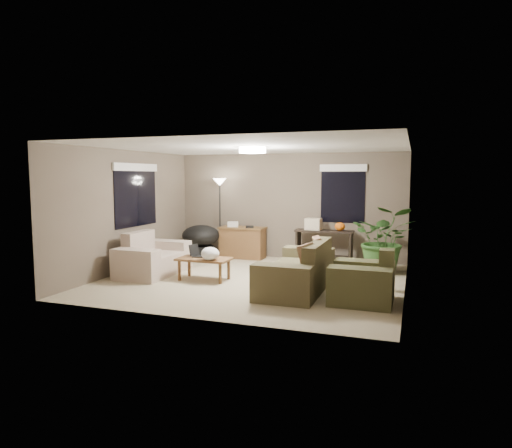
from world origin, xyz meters
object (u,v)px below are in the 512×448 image
(desk, at_px, (243,242))
(main_sofa, at_px, (299,273))
(coffee_table, at_px, (204,261))
(floor_lamp, at_px, (220,191))
(cat_scratching_post, at_px, (376,278))
(console_table, at_px, (324,244))
(houseplant, at_px, (384,247))
(armchair, at_px, (363,283))
(papasan_chair, at_px, (201,239))
(loveseat, at_px, (152,259))

(desk, bearing_deg, main_sofa, -51.45)
(coffee_table, height_order, floor_lamp, floor_lamp)
(floor_lamp, relative_size, cat_scratching_post, 3.82)
(coffee_table, distance_m, console_table, 3.04)
(floor_lamp, relative_size, houseplant, 1.39)
(armchair, height_order, houseplant, houseplant)
(armchair, distance_m, papasan_chair, 4.88)
(loveseat, bearing_deg, cat_scratching_post, 2.11)
(armchair, relative_size, console_table, 0.77)
(desk, relative_size, papasan_chair, 1.13)
(armchair, height_order, papasan_chair, armchair)
(main_sofa, relative_size, coffee_table, 2.20)
(console_table, relative_size, floor_lamp, 0.68)
(loveseat, height_order, console_table, loveseat)
(floor_lamp, bearing_deg, houseplant, -8.03)
(houseplant, bearing_deg, desk, 169.81)
(houseplant, bearing_deg, main_sofa, -123.59)
(papasan_chair, distance_m, floor_lamp, 1.23)
(coffee_table, bearing_deg, console_table, 53.13)
(coffee_table, relative_size, floor_lamp, 0.52)
(main_sofa, height_order, coffee_table, main_sofa)
(coffee_table, distance_m, floor_lamp, 2.76)
(papasan_chair, relative_size, houseplant, 0.71)
(armchair, relative_size, desk, 0.91)
(armchair, xyz_separation_m, desk, (-3.16, 2.97, 0.08))
(desk, distance_m, cat_scratching_post, 3.91)
(desk, distance_m, papasan_chair, 1.01)
(console_table, bearing_deg, floor_lamp, -178.48)
(papasan_chair, relative_size, cat_scratching_post, 1.95)
(console_table, bearing_deg, cat_scratching_post, -58.39)
(loveseat, bearing_deg, armchair, -9.24)
(desk, bearing_deg, houseplant, -10.19)
(console_table, bearing_deg, papasan_chair, -173.26)
(coffee_table, height_order, cat_scratching_post, cat_scratching_post)
(papasan_chair, xyz_separation_m, houseplant, (4.27, -0.27, 0.07))
(desk, bearing_deg, coffee_table, -86.64)
(console_table, height_order, papasan_chair, papasan_chair)
(coffee_table, bearing_deg, papasan_chair, 117.53)
(main_sofa, distance_m, armchair, 1.21)
(floor_lamp, xyz_separation_m, cat_scratching_post, (3.85, -2.07, -1.38))
(console_table, bearing_deg, desk, -179.45)
(papasan_chair, bearing_deg, desk, 18.97)
(main_sofa, distance_m, papasan_chair, 3.71)
(houseplant, bearing_deg, console_table, 155.52)
(houseplant, height_order, cat_scratching_post, houseplant)
(cat_scratching_post, bearing_deg, main_sofa, -161.54)
(main_sofa, bearing_deg, console_table, 91.33)
(loveseat, xyz_separation_m, console_table, (3.04, 2.30, 0.14))
(loveseat, height_order, papasan_chair, loveseat)
(armchair, xyz_separation_m, coffee_table, (-3.01, 0.56, 0.06))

